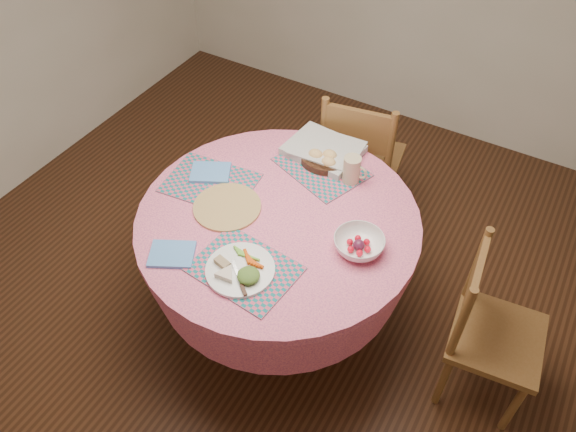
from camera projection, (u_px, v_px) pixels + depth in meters
name	position (u px, v px, depth m)	size (l,w,h in m)	color
ground	(280.00, 315.00, 2.97)	(4.00, 4.00, 0.00)	#331C0F
room_envelope	(274.00, 0.00, 1.74)	(4.01, 4.01, 2.71)	silver
dining_table	(279.00, 246.00, 2.57)	(1.24, 1.24, 0.75)	pink
chair_right	(488.00, 329.00, 2.39)	(0.42, 0.43, 0.86)	brown
chair_back	(359.00, 159.00, 3.11)	(0.49, 0.47, 0.93)	brown
placemat_front	(245.00, 269.00, 2.22)	(0.40, 0.30, 0.01)	#146A71
placemat_left	(210.00, 183.00, 2.57)	(0.40, 0.30, 0.01)	#146A71
placemat_back	(321.00, 167.00, 2.65)	(0.40, 0.30, 0.01)	#146A71
wicker_trivet	(227.00, 207.00, 2.46)	(0.30, 0.30, 0.01)	olive
napkin_near	(172.00, 254.00, 2.27)	(0.18, 0.14, 0.01)	#538DD7
napkin_far	(210.00, 172.00, 2.61)	(0.18, 0.14, 0.01)	#538DD7
dinner_plate	(241.00, 270.00, 2.20)	(0.28, 0.28, 0.05)	white
bread_bowl	(323.00, 159.00, 2.64)	(0.23, 0.23, 0.08)	black
latte_mug	(352.00, 169.00, 2.54)	(0.12, 0.08, 0.13)	tan
fruit_bowl	(359.00, 244.00, 2.28)	(0.24, 0.24, 0.07)	white
newspaper_stack	(324.00, 149.00, 2.71)	(0.37, 0.30, 0.04)	silver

